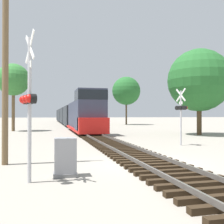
# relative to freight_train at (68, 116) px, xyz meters

# --- Properties ---
(ground_plane) EXTENTS (400.00, 400.00, 0.00)m
(ground_plane) POSITION_rel_freight_train_xyz_m (0.00, -46.93, -1.94)
(ground_plane) COLOR gray
(rail_track_bed) EXTENTS (2.60, 160.00, 0.31)m
(rail_track_bed) POSITION_rel_freight_train_xyz_m (0.00, -46.93, -1.81)
(rail_track_bed) COLOR black
(rail_track_bed) RESTS_ON ground
(freight_train) EXTENTS (2.94, 69.71, 4.70)m
(freight_train) POSITION_rel_freight_train_xyz_m (0.00, 0.00, 0.00)
(freight_train) COLOR #33384C
(freight_train) RESTS_ON ground
(crossing_signal_near) EXTENTS (0.59, 1.00, 4.70)m
(crossing_signal_near) POSITION_rel_freight_train_xyz_m (-4.78, -49.10, 0.62)
(crossing_signal_near) COLOR #B7B7BC
(crossing_signal_near) RESTS_ON ground
(crossing_signal_far) EXTENTS (0.54, 1.01, 3.95)m
(crossing_signal_far) POSITION_rel_freight_train_xyz_m (4.79, -41.13, 0.48)
(crossing_signal_far) COLOR #B7B7BC
(crossing_signal_far) RESTS_ON ground
(relay_cabinet) EXTENTS (0.81, 0.64, 1.32)m
(relay_cabinet) POSITION_rel_freight_train_xyz_m (-3.61, -48.49, -1.29)
(relay_cabinet) COLOR slate
(relay_cabinet) RESTS_ON ground
(utility_pole) EXTENTS (1.80, 0.26, 8.79)m
(utility_pole) POSITION_rel_freight_train_xyz_m (-5.97, -45.77, 2.61)
(utility_pole) COLOR brown
(utility_pole) RESTS_ON ground
(tree_far_right) EXTENTS (6.57, 6.57, 9.04)m
(tree_far_right) POSITION_rel_freight_train_xyz_m (11.24, -33.10, 3.80)
(tree_far_right) COLOR #473521
(tree_far_right) RESTS_ON ground
(tree_mid_background) EXTENTS (4.16, 4.16, 8.78)m
(tree_mid_background) POSITION_rel_freight_train_xyz_m (-8.60, -21.56, 4.71)
(tree_mid_background) COLOR brown
(tree_mid_background) RESTS_ON ground
(tree_deep_background) EXTENTS (6.05, 6.05, 10.29)m
(tree_deep_background) POSITION_rel_freight_train_xyz_m (12.10, -3.88, 5.31)
(tree_deep_background) COLOR #473521
(tree_deep_background) RESTS_ON ground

